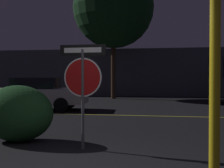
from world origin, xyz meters
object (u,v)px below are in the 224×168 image
at_px(yellow_pole_right, 215,74).
at_px(stop_sign, 83,76).
at_px(hedge_bush_2, 18,113).
at_px(tree_2, 113,8).
at_px(passing_car_2, 34,94).

bearing_deg(yellow_pole_right, stop_sign, 138.10).
xyz_separation_m(stop_sign, yellow_pole_right, (2.24, -2.01, 0.02)).
bearing_deg(stop_sign, hedge_bush_2, 166.85).
bearing_deg(hedge_bush_2, stop_sign, -15.99).
xyz_separation_m(hedge_bush_2, tree_2, (-0.19, 14.10, 5.43)).
bearing_deg(hedge_bush_2, passing_car_2, 110.99).
distance_m(stop_sign, tree_2, 15.38).
bearing_deg(yellow_pole_right, passing_car_2, 125.48).
bearing_deg(tree_2, stop_sign, -82.87).
xyz_separation_m(stop_sign, tree_2, (-1.82, 14.57, 4.59)).
bearing_deg(passing_car_2, hedge_bush_2, -164.55).
height_order(stop_sign, passing_car_2, stop_sign).
height_order(yellow_pole_right, tree_2, tree_2).
height_order(hedge_bush_2, passing_car_2, passing_car_2).
bearing_deg(hedge_bush_2, yellow_pole_right, -32.59).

